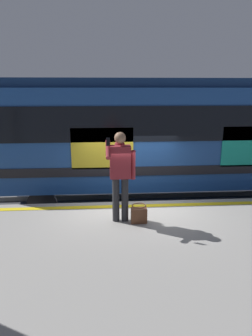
% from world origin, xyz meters
% --- Properties ---
extents(ground_plane, '(25.10, 25.10, 0.00)m').
position_xyz_m(ground_plane, '(0.00, 0.00, 0.00)').
color(ground_plane, '#3D3D3F').
extents(platform, '(13.30, 5.17, 1.09)m').
position_xyz_m(platform, '(0.00, 2.59, 0.55)').
color(platform, gray).
rests_on(platform, ground).
extents(safety_line, '(13.04, 0.16, 0.01)m').
position_xyz_m(safety_line, '(0.00, 0.30, 1.09)').
color(safety_line, yellow).
rests_on(safety_line, platform).
extents(track_rail_near, '(17.29, 0.08, 0.16)m').
position_xyz_m(track_rail_near, '(0.00, -1.65, 0.08)').
color(track_rail_near, slate).
rests_on(track_rail_near, ground).
extents(track_rail_far, '(17.29, 0.08, 0.16)m').
position_xyz_m(track_rail_far, '(0.00, -3.08, 0.08)').
color(track_rail_far, slate).
rests_on(track_rail_far, ground).
extents(train_carriage, '(11.24, 2.85, 3.77)m').
position_xyz_m(train_carriage, '(-1.28, -2.36, 2.42)').
color(train_carriage, '#1E478C').
rests_on(train_carriage, ground).
extents(passenger, '(0.57, 0.55, 1.80)m').
position_xyz_m(passenger, '(0.33, 1.02, 2.15)').
color(passenger, '#262628').
rests_on(passenger, platform).
extents(handbag, '(0.31, 0.28, 0.37)m').
position_xyz_m(handbag, '(-0.03, 1.15, 1.26)').
color(handbag, '#59331E').
rests_on(handbag, platform).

